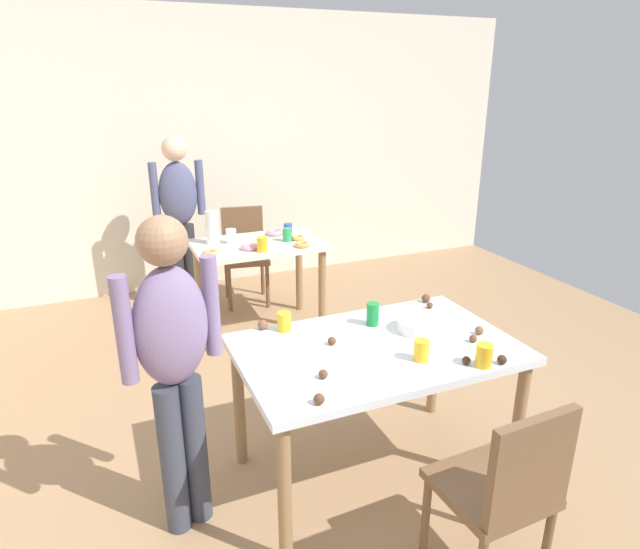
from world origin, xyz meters
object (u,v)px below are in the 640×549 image
(dining_table_near, at_px, (376,362))
(chair_near_table, at_px, (505,487))
(soda_can, at_px, (373,314))
(person_girl_near, at_px, (174,354))
(pitcher_far, at_px, (212,227))
(person_adult_far, at_px, (179,209))
(mixing_bowl, at_px, (418,325))
(chair_far_table, at_px, (244,249))
(dining_table_far, at_px, (258,258))

(dining_table_near, height_order, chair_near_table, chair_near_table)
(chair_near_table, relative_size, soda_can, 7.13)
(person_girl_near, xyz_separation_m, pitcher_far, (0.60, 2.01, -0.00))
(dining_table_near, distance_m, person_adult_far, 2.69)
(mixing_bowl, xyz_separation_m, pitcher_far, (-0.62, 1.97, 0.10))
(chair_far_table, relative_size, mixing_bowl, 4.06)
(mixing_bowl, bearing_deg, soda_can, 140.72)
(person_adult_far, bearing_deg, dining_table_near, -79.19)
(dining_table_near, height_order, dining_table_far, same)
(person_adult_far, height_order, mixing_bowl, person_adult_far)
(chair_far_table, xyz_separation_m, person_adult_far, (-0.55, 0.03, 0.42))
(soda_can, distance_m, pitcher_far, 1.88)
(chair_near_table, bearing_deg, chair_far_table, 91.51)
(dining_table_near, xyz_separation_m, chair_far_table, (0.05, 2.60, -0.16))
(dining_table_far, distance_m, person_adult_far, 0.90)
(dining_table_far, relative_size, person_girl_near, 0.68)
(chair_far_table, bearing_deg, mixing_bowl, -84.82)
(dining_table_near, height_order, pitcher_far, pitcher_far)
(mixing_bowl, height_order, pitcher_far, pitcher_far)
(chair_near_table, distance_m, pitcher_far, 2.91)
(person_adult_far, xyz_separation_m, pitcher_far, (0.15, -0.59, -0.04))
(person_girl_near, bearing_deg, mixing_bowl, 1.60)
(chair_near_table, relative_size, chair_far_table, 1.00)
(chair_near_table, bearing_deg, dining_table_far, 93.26)
(chair_near_table, bearing_deg, person_adult_far, 100.55)
(pitcher_far, bearing_deg, chair_far_table, 54.79)
(chair_far_table, height_order, mixing_bowl, chair_far_table)
(dining_table_far, bearing_deg, pitcher_far, 160.38)
(dining_table_near, bearing_deg, chair_far_table, 88.98)
(chair_far_table, height_order, person_adult_far, person_adult_far)
(dining_table_far, relative_size, chair_far_table, 1.16)
(person_girl_near, relative_size, person_adult_far, 0.97)
(person_adult_far, distance_m, mixing_bowl, 2.68)
(dining_table_near, xyz_separation_m, mixing_bowl, (0.28, 0.07, 0.12))
(dining_table_far, distance_m, soda_can, 1.72)
(chair_near_table, xyz_separation_m, chair_far_table, (-0.09, 3.40, 0.00))
(dining_table_near, bearing_deg, person_adult_far, 100.81)
(pitcher_far, bearing_deg, dining_table_far, -19.62)
(chair_far_table, xyz_separation_m, mixing_bowl, (0.23, -2.53, 0.29))
(chair_far_table, xyz_separation_m, soda_can, (0.05, -2.38, 0.31))
(mixing_bowl, distance_m, pitcher_far, 2.07)
(chair_near_table, bearing_deg, soda_can, 92.43)
(person_adult_far, bearing_deg, dining_table_far, -55.56)
(chair_near_table, distance_m, person_adult_far, 3.51)
(person_adult_far, bearing_deg, chair_far_table, -2.92)
(person_adult_far, distance_m, soda_can, 2.48)
(mixing_bowl, bearing_deg, person_adult_far, 106.90)
(soda_can, relative_size, pitcher_far, 0.47)
(dining_table_near, distance_m, chair_far_table, 2.61)
(dining_table_far, height_order, chair_near_table, chair_near_table)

